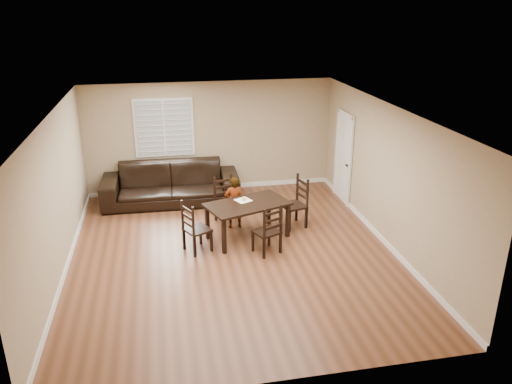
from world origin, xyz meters
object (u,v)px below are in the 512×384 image
Objects in this scene: dining_table at (248,207)px; chair_left at (192,230)px; chair_near at (225,200)px; chair_far at (271,233)px; child at (234,202)px; sofa at (171,184)px; chair_right at (299,203)px; donut at (244,199)px.

dining_table is 1.23m from chair_left.
chair_near is 1.86m from chair_far.
child reaches higher than chair_near.
chair_left is 1.35m from child.
chair_right is at bearing -33.45° from sofa.
donut is (-0.04, 0.18, 0.11)m from dining_table.
chair_far is at bearing -89.65° from chair_near.
donut is at bearing 106.44° from child.
sofa is at bearing -58.91° from child.
chair_near reaches higher than chair_far.
chair_right is 0.34× the size of sofa.
child is (-0.19, 0.54, -0.10)m from dining_table.
chair_far is 1.47m from chair_right.
sofa is at bearing 112.06° from chair_near.
donut is (-0.33, 0.97, 0.32)m from chair_far.
chair_right is (0.87, 1.18, 0.04)m from chair_far.
dining_table is 2.65m from sofa.
child is at bearing 90.00° from dining_table.
child is 0.35× the size of sofa.
sofa is (-1.10, 1.26, 0.01)m from chair_near.
dining_table is at bearing -77.14° from donut.
donut is (0.29, -0.78, 0.32)m from chair_near.
child reaches higher than sofa.
chair_far is at bearing 104.01° from child.
child is at bearing -51.63° from sofa.
dining_table is at bearing -89.99° from chair_near.
chair_far is 1.48m from chair_left.
dining_table is at bearing 103.58° from child.
chair_near reaches higher than sofa.
chair_right reaches higher than dining_table.
chair_near is at bearing 110.56° from donut.
donut is at bearing -88.63° from chair_near.
chair_near is at bearing -94.87° from chair_far.
child is (0.95, 0.96, 0.10)m from chair_left.
chair_left reaches higher than chair_near.
dining_table is 0.57× the size of sofa.
chair_right is at bearing 167.90° from child.
chair_right is at bearing -150.75° from chair_far.
chair_near is 0.32× the size of sofa.
sofa is at bearing 103.75° from dining_table.
chair_far is at bearing -50.19° from chair_right.
chair_near is at bearing -124.65° from chair_right.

